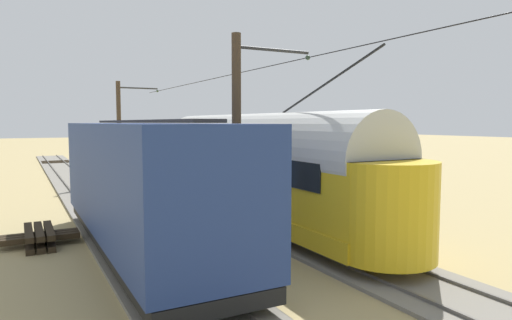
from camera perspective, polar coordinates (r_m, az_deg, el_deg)
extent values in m
plane|color=tan|center=(18.51, -9.10, -7.62)|extent=(220.00, 220.00, 0.00)
cube|color=slate|center=(19.46, -1.88, -6.80)|extent=(2.80, 80.00, 0.10)
cube|color=#59544C|center=(19.14, -3.82, -6.73)|extent=(0.07, 80.00, 0.08)
cube|color=#59544C|center=(19.76, 0.00, -6.35)|extent=(0.07, 80.00, 0.08)
cube|color=#2D2316|center=(49.98, -18.27, 0.13)|extent=(2.50, 0.24, 0.08)
cube|color=#2D2316|center=(49.34, -18.14, 0.07)|extent=(2.50, 0.24, 0.08)
cube|color=#2D2316|center=(48.70, -18.01, 0.02)|extent=(2.50, 0.24, 0.08)
cube|color=#2D2316|center=(48.06, -17.87, -0.04)|extent=(2.50, 0.24, 0.08)
cube|color=#2D2316|center=(47.42, -17.73, -0.10)|extent=(2.50, 0.24, 0.08)
cube|color=slate|center=(17.86, -16.99, -8.07)|extent=(2.80, 80.00, 0.10)
cube|color=#59544C|center=(17.72, -19.30, -7.93)|extent=(0.07, 80.00, 0.08)
cube|color=#59544C|center=(17.98, -14.74, -7.63)|extent=(0.07, 80.00, 0.08)
cube|color=#2D2316|center=(49.38, -24.15, -0.10)|extent=(2.50, 0.24, 0.08)
cube|color=#2D2316|center=(48.73, -24.10, -0.16)|extent=(2.50, 0.24, 0.08)
cube|color=#2D2316|center=(48.08, -24.04, -0.22)|extent=(2.50, 0.24, 0.08)
cube|color=#2D2316|center=(47.44, -23.99, -0.28)|extent=(2.50, 0.24, 0.08)
cube|color=#2D2316|center=(46.79, -23.93, -0.34)|extent=(2.50, 0.24, 0.08)
cube|color=gold|center=(18.31, -0.27, -5.45)|extent=(2.65, 14.93, 0.55)
cube|color=gold|center=(18.19, -0.27, -3.12)|extent=(2.55, 14.93, 0.95)
cube|color=gold|center=(18.08, -0.27, 0.02)|extent=(2.55, 14.93, 1.05)
cylinder|color=#B7B7B2|center=(18.05, -0.27, 1.68)|extent=(2.65, 14.63, 2.65)
cylinder|color=gold|center=(24.93, -8.23, -0.45)|extent=(2.55, 2.55, 2.55)
cylinder|color=gold|center=(12.18, 16.30, -6.08)|extent=(2.55, 2.55, 2.55)
cube|color=black|center=(25.92, -9.11, 1.99)|extent=(1.63, 0.08, 0.36)
cube|color=black|center=(25.98, -9.12, 1.30)|extent=(1.73, 0.06, 0.80)
cube|color=black|center=(18.72, 3.24, 0.17)|extent=(0.04, 12.54, 0.80)
cube|color=black|center=(17.52, -4.02, -0.15)|extent=(0.04, 12.54, 0.80)
cylinder|color=silver|center=(26.14, -9.16, -0.77)|extent=(0.24, 0.06, 0.24)
cube|color=gray|center=(26.18, -9.09, -2.80)|extent=(1.94, 0.12, 0.20)
cylinder|color=black|center=(14.07, 8.82, 9.50)|extent=(0.07, 4.96, 1.71)
cylinder|color=black|center=(22.89, -4.26, -3.76)|extent=(0.10, 0.76, 0.76)
cylinder|color=black|center=(22.36, -7.63, -4.00)|extent=(0.10, 0.76, 0.76)
cylinder|color=black|center=(14.81, 11.00, -8.57)|extent=(0.10, 0.76, 0.76)
cylinder|color=black|center=(13.97, 6.36, -9.32)|extent=(0.10, 0.76, 0.76)
cube|color=navy|center=(13.82, -14.20, -2.13)|extent=(2.90, 11.93, 3.20)
cube|color=#332D28|center=(13.72, -14.35, 4.77)|extent=(0.70, 10.74, 0.08)
cube|color=black|center=(14.14, -14.05, -9.39)|extent=(2.70, 11.93, 0.36)
cube|color=black|center=(14.27, -8.40, -2.86)|extent=(0.06, 2.20, 2.56)
cylinder|color=black|center=(18.26, -15.05, -5.98)|extent=(0.10, 0.84, 0.84)
cylinder|color=black|center=(18.00, -19.53, -6.24)|extent=(0.10, 0.84, 0.84)
cylinder|color=black|center=(10.53, -4.45, -13.84)|extent=(0.10, 0.84, 0.84)
cylinder|color=black|center=(10.07, -12.21, -14.80)|extent=(0.10, 0.84, 0.84)
cylinder|color=#423323|center=(30.34, -16.96, 3.33)|extent=(0.28, 0.28, 6.59)
cylinder|color=#2D2D2D|center=(30.69, -14.72, 8.81)|extent=(2.56, 0.10, 0.10)
sphere|color=#334733|center=(31.00, -12.39, 8.54)|extent=(0.16, 0.16, 0.16)
cylinder|color=#423323|center=(13.55, -2.48, 1.98)|extent=(0.28, 0.28, 6.59)
cylinder|color=#2D2D2D|center=(14.30, 2.24, 13.77)|extent=(2.56, 0.10, 0.10)
sphere|color=#334733|center=(14.96, 6.58, 12.77)|extent=(0.16, 0.16, 0.16)
cylinder|color=black|center=(14.96, 6.58, 12.77)|extent=(0.03, 39.13, 0.03)
cylinder|color=black|center=(30.69, -14.72, 8.81)|extent=(2.56, 0.02, 0.02)
cylinder|color=black|center=(29.73, -8.65, -1.85)|extent=(0.08, 0.08, 1.10)
cylinder|color=red|center=(29.66, -8.66, -0.56)|extent=(0.30, 0.30, 0.03)
cylinder|color=#262626|center=(29.69, -8.97, -2.25)|extent=(0.33, 0.04, 0.54)
cube|color=#2D2316|center=(16.37, -24.71, -9.33)|extent=(0.24, 2.40, 0.18)
cube|color=#2D2316|center=(16.35, -25.77, -9.38)|extent=(0.24, 2.40, 0.18)
cube|color=#2D2316|center=(16.35, -26.83, -9.43)|extent=(0.24, 2.40, 0.18)
cube|color=#2D2316|center=(16.61, -25.83, -8.53)|extent=(2.40, 0.24, 0.18)
cube|color=#2D2316|center=(16.31, -25.79, -8.77)|extent=(2.40, 0.24, 0.18)
cube|color=#2D2316|center=(16.02, -25.75, -9.01)|extent=(2.40, 0.24, 0.18)
cube|color=#2D2316|center=(16.29, -24.75, -8.10)|extent=(0.24, 2.40, 0.18)
cube|color=#2D2316|center=(16.27, -25.81, -8.15)|extent=(0.24, 2.40, 0.18)
cube|color=#2D2316|center=(16.27, -26.88, -8.19)|extent=(0.24, 2.40, 0.18)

